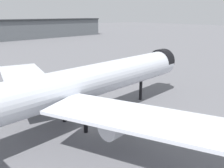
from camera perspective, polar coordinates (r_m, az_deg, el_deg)
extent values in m
plane|color=slate|center=(45.85, -6.00, -11.14)|extent=(900.00, 900.00, 0.00)
cylinder|color=silver|center=(46.38, -6.62, 0.35)|extent=(57.49, 12.36, 6.45)
cone|color=silver|center=(67.65, 12.39, 5.19)|extent=(7.72, 7.03, 6.32)
cylinder|color=black|center=(66.48, 11.83, 5.45)|extent=(3.57, 6.78, 6.52)
cube|color=silver|center=(57.55, -20.35, 1.76)|extent=(14.30, 27.05, 0.52)
cylinder|color=#B7BAC1|center=(56.03, -17.48, -0.62)|extent=(8.32, 4.36, 3.55)
cube|color=silver|center=(33.02, 5.56, -7.94)|extent=(18.79, 27.20, 0.52)
cylinder|color=#B7BAC1|center=(36.65, 3.01, -8.97)|extent=(8.32, 4.36, 3.55)
cylinder|color=black|center=(60.81, 6.92, -1.46)|extent=(0.77, 0.77, 5.16)
cylinder|color=black|center=(49.26, -11.50, -6.07)|extent=(0.77, 0.77, 5.16)
cylinder|color=black|center=(44.25, -6.41, -8.50)|extent=(0.77, 0.77, 5.16)
cube|color=slate|center=(220.81, -23.52, 11.71)|extent=(185.83, 35.35, 15.80)
cube|color=#232628|center=(220.46, -23.78, 13.90)|extent=(186.00, 37.18, 1.20)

